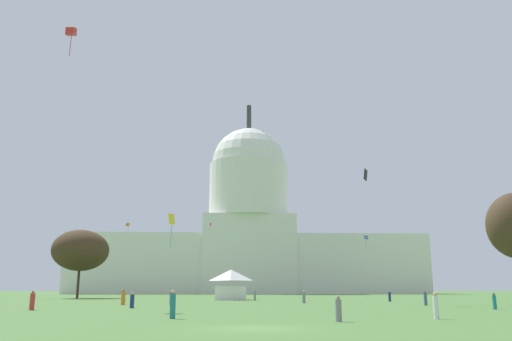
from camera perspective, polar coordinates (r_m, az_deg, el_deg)
ground_plane at (r=25.88m, az=-0.30°, el=-16.92°), size 800.00×800.00×0.00m
capitol_building at (r=194.67m, az=-0.82°, el=-6.95°), size 127.91×29.66×72.06m
event_tent at (r=89.51m, az=-2.75°, el=-12.38°), size 5.57×5.94×4.98m
tree_west_mid at (r=110.43m, az=-18.67°, el=-8.30°), size 12.91×13.58×13.34m
person_tan_aisle_center at (r=79.24m, az=-14.26°, el=-13.22°), size 0.61×0.61×1.70m
person_purple_near_tree_east at (r=62.55m, az=-9.29°, el=-13.67°), size 0.41×0.41×1.60m
person_denim_edge_west at (r=63.42m, az=18.07°, el=-13.20°), size 0.47×0.47×1.61m
person_grey_mid_left at (r=31.31m, az=9.03°, el=-14.84°), size 0.42×0.42×1.45m
person_teal_mid_center at (r=53.55m, az=24.66°, el=-12.93°), size 0.40×0.40×1.49m
person_orange_lawn_far_right at (r=64.15m, az=-14.35°, el=-13.38°), size 0.65×0.65×1.74m
person_navy_back_left at (r=81.17m, az=14.43°, el=-13.22°), size 0.52×0.52×1.58m
person_grey_lawn_far_left at (r=70.32m, az=5.27°, el=-13.65°), size 0.42×0.42×1.67m
person_grey_back_center at (r=84.95m, az=-0.13°, el=-13.52°), size 0.48×0.48×1.73m
person_navy_front_right at (r=53.39m, az=-13.42°, el=-13.73°), size 0.45×0.45×1.52m
person_white_near_tent at (r=35.29m, az=19.11°, el=-13.90°), size 0.46×0.46×1.63m
person_red_edge_east at (r=51.20m, az=-23.31°, el=-13.02°), size 0.51×0.51×1.68m
person_teal_back_right at (r=34.30m, az=-9.11°, el=-14.39°), size 0.46×0.46×1.76m
kite_violet_low at (r=133.73m, az=-18.60°, el=-6.50°), size 0.82×0.82×4.00m
kite_blue_low at (r=158.77m, az=11.97°, el=-7.18°), size 1.37×1.38×4.32m
kite_gold_low at (r=147.90m, az=-17.43°, el=-7.91°), size 1.20×1.04×4.11m
kite_red_mid at (r=64.97m, az=-19.60°, el=14.13°), size 1.05×1.13×3.54m
kite_orange_low at (r=131.61m, az=-13.88°, el=-5.80°), size 0.93×0.91×2.78m
kite_yellow_low at (r=67.98m, az=-9.25°, el=-5.57°), size 0.89×0.91×4.37m
kite_black_low at (r=64.56m, az=11.91°, el=-0.45°), size 0.76×0.90×1.52m
kite_magenta_mid at (r=159.98m, az=-5.03°, el=-5.97°), size 0.60×0.58×2.49m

